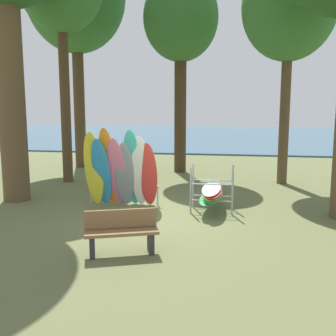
% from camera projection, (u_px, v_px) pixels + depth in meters
% --- Properties ---
extents(ground_plane, '(80.00, 80.00, 0.00)m').
position_uv_depth(ground_plane, '(158.00, 216.00, 10.24)').
color(ground_plane, '#60663D').
extents(lake_water, '(80.00, 36.00, 0.10)m').
position_uv_depth(lake_water, '(218.00, 135.00, 40.86)').
color(lake_water, '#38607A').
rests_on(lake_water, ground).
extents(tree_mid_behind, '(3.15, 3.15, 8.37)m').
position_uv_depth(tree_mid_behind, '(181.00, 21.00, 16.36)').
color(tree_mid_behind, '#42301E').
rests_on(tree_mid_behind, ground).
extents(tree_far_left_back, '(3.34, 3.34, 8.28)m').
position_uv_depth(tree_far_left_back, '(289.00, 7.00, 13.70)').
color(tree_far_left_back, brown).
rests_on(tree_far_left_back, ground).
extents(leaning_board_pile, '(2.13, 0.94, 2.28)m').
position_uv_depth(leaning_board_pile, '(120.00, 171.00, 11.01)').
color(leaning_board_pile, yellow).
rests_on(leaning_board_pile, ground).
extents(board_storage_rack, '(1.15, 2.13, 1.25)m').
position_uv_depth(board_storage_rack, '(212.00, 192.00, 10.64)').
color(board_storage_rack, '#9EA0A5').
rests_on(board_storage_rack, ground).
extents(park_bench, '(1.45, 0.89, 0.85)m').
position_uv_depth(park_bench, '(121.00, 231.00, 7.50)').
color(park_bench, '#2D2D33').
rests_on(park_bench, ground).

